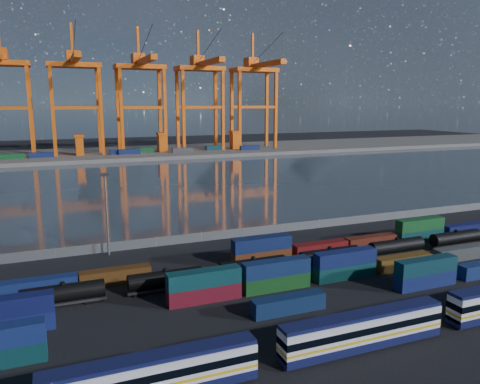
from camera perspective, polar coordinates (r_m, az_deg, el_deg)
name	(u,v)px	position (r m, az deg, el deg)	size (l,w,h in m)	color
ground	(305,279)	(83.24, 7.90, -10.43)	(700.00, 700.00, 0.00)	black
harbor_water	(166,183)	(178.94, -9.05, 1.06)	(700.00, 700.00, 0.00)	#323D48
far_quay	(124,153)	(281.25, -13.93, 4.61)	(700.00, 70.00, 2.00)	#514F4C
distant_mountains	(77,43)	(1680.90, -19.24, 16.78)	(2470.00, 1100.00, 520.00)	#1E2630
passenger_train	(363,331)	(62.00, 14.74, -16.05)	(74.42, 2.77, 4.75)	silver
container_row_south	(237,308)	(66.85, -0.35, -13.93)	(139.53, 2.30, 4.90)	#393B3E
container_row_mid	(323,270)	(81.70, 10.08, -9.35)	(115.94, 2.34, 5.00)	navy
container_row_north	(358,241)	(100.49, 14.18, -5.86)	(127.56, 2.38, 5.07)	navy
tanker_string	(364,251)	(93.61, 14.87, -7.02)	(120.90, 2.66, 3.81)	black
waterfront_fence	(243,232)	(106.79, 0.40, -4.93)	(160.12, 0.12, 2.20)	#595B5E
yard_light_mast	(106,210)	(95.71, -15.97, -2.10)	(1.60, 0.40, 16.60)	slate
gantry_cranes	(108,77)	(272.28, -15.74, 13.39)	(202.57, 52.93, 71.67)	#E25710
quay_containers	(107,152)	(265.31, -15.86, 4.66)	(172.58, 10.99, 2.60)	navy
straddle_carriers	(122,143)	(270.41, -14.22, 5.81)	(140.00, 7.00, 11.10)	#E25710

